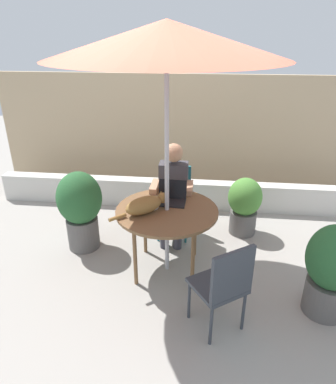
# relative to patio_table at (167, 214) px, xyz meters

# --- Properties ---
(ground_plane) EXTENTS (14.00, 14.00, 0.00)m
(ground_plane) POSITION_rel_patio_table_xyz_m (0.00, 0.00, -0.68)
(ground_plane) COLOR gray
(fence_back) EXTENTS (5.98, 0.08, 1.82)m
(fence_back) POSITION_rel_patio_table_xyz_m (0.00, 2.30, 0.23)
(fence_back) COLOR tan
(fence_back) RESTS_ON ground
(planter_wall_low) EXTENTS (5.38, 0.20, 0.40)m
(planter_wall_low) POSITION_rel_patio_table_xyz_m (0.00, 1.52, -0.48)
(planter_wall_low) COLOR beige
(planter_wall_low) RESTS_ON ground
(patio_table) EXTENTS (1.05, 1.05, 0.74)m
(patio_table) POSITION_rel_patio_table_xyz_m (0.00, 0.00, 0.00)
(patio_table) COLOR brown
(patio_table) RESTS_ON ground
(patio_umbrella) EXTENTS (2.09, 2.09, 2.49)m
(patio_umbrella) POSITION_rel_patio_table_xyz_m (0.00, 0.00, 1.65)
(patio_umbrella) COLOR #B7B7BC
(patio_umbrella) RESTS_ON ground
(chair_occupied) EXTENTS (0.40, 0.40, 0.88)m
(chair_occupied) POSITION_rel_patio_table_xyz_m (0.00, 0.79, -0.16)
(chair_occupied) COLOR #1E606B
(chair_occupied) RESTS_ON ground
(chair_empty) EXTENTS (0.56, 0.56, 0.88)m
(chair_empty) POSITION_rel_patio_table_xyz_m (0.57, -0.81, -0.16)
(chair_empty) COLOR #33383F
(chair_empty) RESTS_ON ground
(person_seated) EXTENTS (0.48, 0.48, 1.22)m
(person_seated) POSITION_rel_patio_table_xyz_m (0.00, 0.64, 0.01)
(person_seated) COLOR #3F3F47
(person_seated) RESTS_ON ground
(laptop) EXTENTS (0.31, 0.26, 0.21)m
(laptop) POSITION_rel_patio_table_xyz_m (0.03, 0.20, 0.12)
(laptop) COLOR black
(laptop) RESTS_ON patio_table
(cat) EXTENTS (0.54, 0.44, 0.17)m
(cat) POSITION_rel_patio_table_xyz_m (-0.20, -0.08, 0.14)
(cat) COLOR olive
(cat) RESTS_ON patio_table
(potted_plant_near_fence) EXTENTS (0.52, 0.52, 0.97)m
(potted_plant_near_fence) POSITION_rel_patio_table_xyz_m (-1.05, 0.33, -0.14)
(potted_plant_near_fence) COLOR #595654
(potted_plant_near_fence) RESTS_ON ground
(potted_plant_by_chair) EXTENTS (0.49, 0.49, 0.91)m
(potted_plant_by_chair) POSITION_rel_patio_table_xyz_m (1.53, -0.47, -0.19)
(potted_plant_by_chair) COLOR #595654
(potted_plant_by_chair) RESTS_ON ground
(potted_plant_corner) EXTENTS (0.42, 0.42, 0.76)m
(potted_plant_corner) POSITION_rel_patio_table_xyz_m (0.89, 0.87, -0.27)
(potted_plant_corner) COLOR #595654
(potted_plant_corner) RESTS_ON ground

